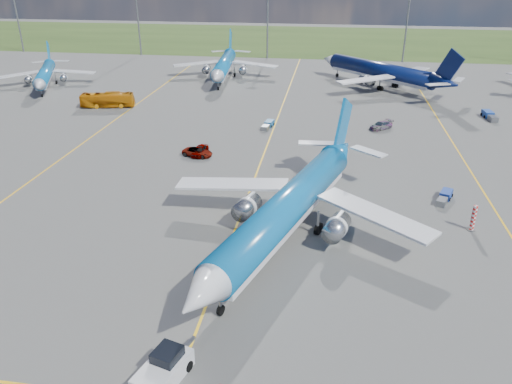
# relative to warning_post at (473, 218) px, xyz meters

# --- Properties ---
(ground) EXTENTS (400.00, 400.00, 0.00)m
(ground) POSITION_rel_warning_post_xyz_m (-26.00, -8.00, -1.50)
(ground) COLOR #4F4F4D
(ground) RESTS_ON ground
(grass_strip) EXTENTS (400.00, 80.00, 0.01)m
(grass_strip) POSITION_rel_warning_post_xyz_m (-26.00, 142.00, -1.50)
(grass_strip) COLOR #2D4719
(grass_strip) RESTS_ON ground
(taxiway_lines) EXTENTS (60.25, 160.00, 0.02)m
(taxiway_lines) POSITION_rel_warning_post_xyz_m (-25.83, 19.70, -1.49)
(taxiway_lines) COLOR yellow
(taxiway_lines) RESTS_ON ground
(floodlight_masts) EXTENTS (202.20, 0.50, 22.70)m
(floodlight_masts) POSITION_rel_warning_post_xyz_m (-16.00, 102.00, 11.06)
(floodlight_masts) COLOR slate
(floodlight_masts) RESTS_ON ground
(warning_post) EXTENTS (0.50, 0.50, 3.00)m
(warning_post) POSITION_rel_warning_post_xyz_m (0.00, 0.00, 0.00)
(warning_post) COLOR red
(warning_post) RESTS_ON ground
(bg_jet_nw) EXTENTS (34.82, 38.65, 8.28)m
(bg_jet_nw) POSITION_rel_warning_post_xyz_m (-82.84, 57.48, -1.50)
(bg_jet_nw) COLOR #0C66A9
(bg_jet_nw) RESTS_ON ground
(bg_jet_nnw) EXTENTS (31.86, 39.93, 9.82)m
(bg_jet_nnw) POSITION_rel_warning_post_xyz_m (-43.01, 72.07, -1.50)
(bg_jet_nnw) COLOR #0C66A9
(bg_jet_nnw) RESTS_ON ground
(bg_jet_n) EXTENTS (51.46, 51.61, 10.83)m
(bg_jet_n) POSITION_rel_warning_post_xyz_m (-5.25, 68.53, -1.50)
(bg_jet_n) COLOR #081446
(bg_jet_n) RESTS_ON ground
(main_airliner) EXTENTS (43.40, 49.80, 10.99)m
(main_airliner) POSITION_rel_warning_post_xyz_m (-20.15, -5.08, -1.50)
(main_airliner) COLOR #0C66A9
(main_airliner) RESTS_ON ground
(pushback_tug) EXTENTS (3.62, 6.56, 2.19)m
(pushback_tug) POSITION_rel_warning_post_xyz_m (-26.96, -25.93, -0.62)
(pushback_tug) COLOR silver
(pushback_tug) RESTS_ON ground
(apron_bus) EXTENTS (10.97, 4.76, 2.98)m
(apron_bus) POSITION_rel_warning_post_xyz_m (-60.97, 42.27, -0.01)
(apron_bus) COLOR #C9760B
(apron_bus) RESTS_ON ground
(service_car_a) EXTENTS (2.11, 4.45, 1.47)m
(service_car_a) POSITION_rel_warning_post_xyz_m (-35.65, 18.34, -0.77)
(service_car_a) COLOR #999999
(service_car_a) RESTS_ON ground
(service_car_b) EXTENTS (5.02, 3.18, 1.29)m
(service_car_b) POSITION_rel_warning_post_xyz_m (-35.89, 17.83, -0.85)
(service_car_b) COLOR #999999
(service_car_b) RESTS_ON ground
(service_car_c) EXTENTS (4.75, 4.70, 1.38)m
(service_car_c) POSITION_rel_warning_post_xyz_m (-7.16, 35.66, -0.81)
(service_car_c) COLOR #999999
(service_car_c) RESTS_ON ground
(baggage_tug_w) EXTENTS (2.72, 4.40, 0.97)m
(baggage_tug_w) POSITION_rel_warning_post_xyz_m (-1.54, 7.40, -1.05)
(baggage_tug_w) COLOR navy
(baggage_tug_w) RESTS_ON ground
(baggage_tug_c) EXTENTS (1.91, 4.64, 1.01)m
(baggage_tug_c) POSITION_rel_warning_post_xyz_m (-27.09, 33.62, -1.03)
(baggage_tug_c) COLOR #185793
(baggage_tug_c) RESTS_ON ground
(baggage_tug_e) EXTENTS (1.88, 5.44, 1.20)m
(baggage_tug_e) POSITION_rel_warning_post_xyz_m (13.56, 45.25, -0.94)
(baggage_tug_e) COLOR #1A419E
(baggage_tug_e) RESTS_ON ground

